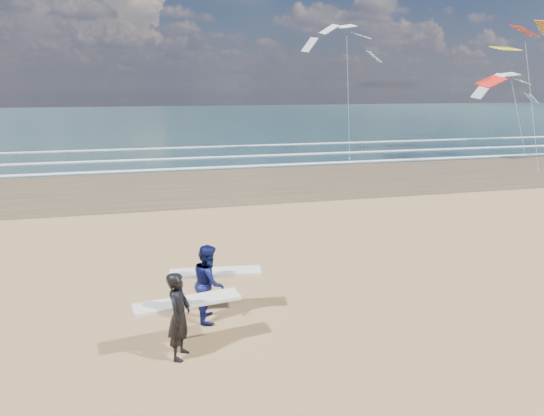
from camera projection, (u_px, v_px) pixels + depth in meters
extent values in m
cube|color=#4D3D29|center=(487.00, 169.00, 32.06)|extent=(220.00, 12.00, 0.01)
cube|color=#1A353B|center=(278.00, 117.00, 82.81)|extent=(220.00, 100.00, 0.02)
cube|color=white|center=(445.00, 158.00, 36.56)|extent=(220.00, 0.50, 0.05)
cube|color=white|center=(413.00, 150.00, 40.98)|extent=(220.00, 0.50, 0.05)
cube|color=white|center=(378.00, 142.00, 47.08)|extent=(220.00, 0.50, 0.05)
imported|color=black|center=(179.00, 316.00, 9.73)|extent=(0.66, 0.79, 1.84)
cube|color=white|center=(187.00, 302.00, 10.07)|extent=(2.25, 0.84, 0.07)
imported|color=#0C1347|center=(209.00, 282.00, 11.36)|extent=(0.79, 0.97, 1.84)
cube|color=white|center=(215.00, 272.00, 11.71)|extent=(2.25, 0.79, 0.07)
cube|color=slate|center=(539.00, 170.00, 31.35)|extent=(0.12, 0.12, 0.10)
cube|color=slate|center=(350.00, 159.00, 36.32)|extent=(0.12, 0.12, 0.10)
cube|color=slate|center=(525.00, 154.00, 38.56)|extent=(0.12, 0.12, 0.10)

